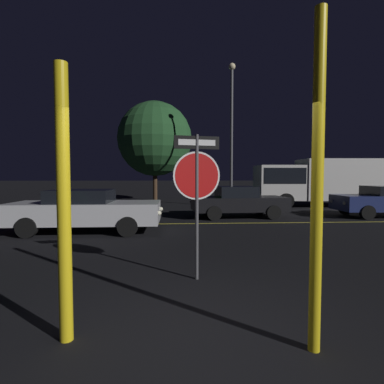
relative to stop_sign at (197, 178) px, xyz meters
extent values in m
plane|color=black|center=(-0.24, -2.03, -1.75)|extent=(260.00, 260.00, 0.00)
cube|color=gold|center=(-0.24, 6.12, -1.75)|extent=(43.47, 0.12, 0.01)
cylinder|color=#4C4C51|center=(0.00, 0.00, -0.51)|extent=(0.06, 0.06, 2.49)
cylinder|color=white|center=(0.00, 0.00, 0.04)|extent=(0.81, 0.16, 0.82)
cylinder|color=#B71414|center=(0.00, 0.00, 0.04)|extent=(0.75, 0.16, 0.76)
cube|color=black|center=(0.00, 0.00, 0.60)|extent=(0.78, 0.17, 0.22)
cube|color=white|center=(0.00, 0.00, 0.60)|extent=(0.64, 0.15, 0.10)
cylinder|color=yellow|center=(-1.56, -1.85, -0.27)|extent=(0.14, 0.14, 2.97)
cylinder|color=yellow|center=(1.04, -2.20, -0.04)|extent=(0.12, 0.12, 3.42)
cube|color=silver|center=(-3.21, 4.65, -1.12)|extent=(4.67, 1.84, 0.65)
cube|color=black|center=(-3.35, 4.65, -0.60)|extent=(1.87, 1.58, 0.40)
cylinder|color=black|center=(-1.76, 5.54, -1.45)|extent=(0.60, 0.20, 0.60)
cylinder|color=black|center=(-1.76, 3.77, -1.45)|extent=(0.60, 0.20, 0.60)
cylinder|color=black|center=(-4.66, 5.53, -1.45)|extent=(0.60, 0.20, 0.60)
cylinder|color=black|center=(-4.66, 3.77, -1.45)|extent=(0.60, 0.20, 0.60)
sphere|color=#F4EFCC|center=(-0.85, 5.22, -1.09)|extent=(0.14, 0.14, 0.14)
sphere|color=#F4EFCC|center=(-0.85, 4.08, -1.09)|extent=(0.14, 0.14, 0.14)
cube|color=black|center=(2.42, 7.80, -1.15)|extent=(4.11, 2.04, 0.59)
cube|color=black|center=(2.30, 7.79, -0.63)|extent=(1.69, 1.65, 0.46)
cylinder|color=black|center=(3.62, 8.74, -1.45)|extent=(0.61, 0.23, 0.60)
cylinder|color=black|center=(3.71, 7.00, -1.45)|extent=(0.61, 0.23, 0.60)
cylinder|color=black|center=(1.13, 8.60, -1.45)|extent=(0.61, 0.23, 0.60)
cylinder|color=black|center=(1.23, 6.86, -1.45)|extent=(0.61, 0.23, 0.60)
sphere|color=#F4EFCC|center=(4.43, 8.47, -1.13)|extent=(0.14, 0.14, 0.14)
sphere|color=#F4EFCC|center=(4.49, 7.35, -1.13)|extent=(0.14, 0.14, 0.14)
cube|color=navy|center=(8.87, 7.52, -1.12)|extent=(4.17, 1.92, 0.66)
cylinder|color=black|center=(7.57, 6.71, -1.45)|extent=(0.61, 0.22, 0.60)
cylinder|color=black|center=(7.63, 8.42, -1.45)|extent=(0.61, 0.22, 0.60)
sphere|color=#F4EFCC|center=(6.77, 7.04, -1.09)|extent=(0.14, 0.14, 0.14)
sphere|color=#F4EFCC|center=(6.80, 8.14, -1.09)|extent=(0.14, 0.14, 0.14)
cube|color=silver|center=(5.85, 12.35, -0.33)|extent=(2.73, 2.17, 2.04)
cube|color=black|center=(5.85, 12.35, 0.07)|extent=(2.46, 2.20, 0.90)
cube|color=silver|center=(9.35, 12.24, -0.15)|extent=(4.41, 2.36, 2.40)
cylinder|color=black|center=(5.89, 11.29, -1.33)|extent=(0.85, 0.31, 0.84)
cylinder|color=black|center=(5.96, 13.41, -1.33)|extent=(0.85, 0.31, 0.84)
cylinder|color=black|center=(10.09, 11.15, -1.33)|extent=(0.85, 0.31, 0.84)
cylinder|color=black|center=(10.16, 13.28, -1.33)|extent=(0.85, 0.31, 0.84)
cylinder|color=#4C4C51|center=(2.95, 12.26, 2.20)|extent=(0.16, 0.16, 7.90)
sphere|color=#F9E5B2|center=(2.95, 12.26, 6.35)|extent=(0.39, 0.39, 0.39)
cylinder|color=#422D1E|center=(-1.81, 17.40, -0.46)|extent=(0.32, 0.32, 2.59)
sphere|color=#235128|center=(-1.81, 17.40, 2.81)|extent=(5.49, 5.49, 5.49)
camera|label=1|loc=(-0.39, -5.09, 0.03)|focal=28.00mm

